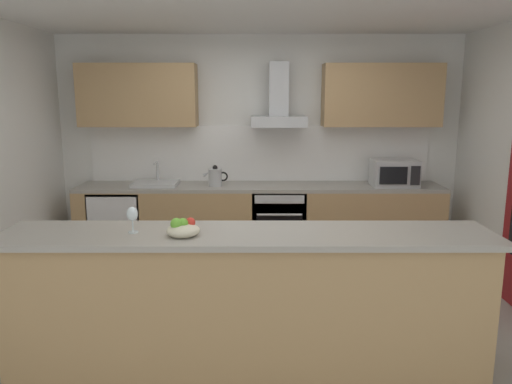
{
  "coord_description": "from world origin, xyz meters",
  "views": [
    {
      "loc": [
        -0.04,
        -3.93,
        1.92
      ],
      "look_at": [
        -0.03,
        0.47,
        1.05
      ],
      "focal_mm": 34.73,
      "sensor_mm": 36.0,
      "label": 1
    }
  ],
  "objects_px": {
    "range_hood": "(277,106)",
    "fruit_bowl": "(182,229)",
    "kettle": "(214,177)",
    "wine_glass": "(131,215)",
    "sink": "(154,183)",
    "oven": "(277,223)",
    "refrigerator": "(119,226)",
    "microwave": "(393,173)"
  },
  "relations": [
    {
      "from": "fruit_bowl",
      "to": "wine_glass",
      "type": "bearing_deg",
      "value": 168.1
    },
    {
      "from": "sink",
      "to": "wine_glass",
      "type": "distance_m",
      "value": 2.36
    },
    {
      "from": "kettle",
      "to": "wine_glass",
      "type": "bearing_deg",
      "value": -99.25
    },
    {
      "from": "kettle",
      "to": "range_hood",
      "type": "height_order",
      "value": "range_hood"
    },
    {
      "from": "oven",
      "to": "wine_glass",
      "type": "relative_size",
      "value": 4.5
    },
    {
      "from": "kettle",
      "to": "range_hood",
      "type": "relative_size",
      "value": 0.4
    },
    {
      "from": "kettle",
      "to": "wine_glass",
      "type": "height_order",
      "value": "wine_glass"
    },
    {
      "from": "oven",
      "to": "sink",
      "type": "relative_size",
      "value": 1.6
    },
    {
      "from": "refrigerator",
      "to": "wine_glass",
      "type": "height_order",
      "value": "wine_glass"
    },
    {
      "from": "oven",
      "to": "range_hood",
      "type": "bearing_deg",
      "value": 90.0
    },
    {
      "from": "refrigerator",
      "to": "oven",
      "type": "bearing_deg",
      "value": 0.09
    },
    {
      "from": "sink",
      "to": "kettle",
      "type": "xyz_separation_m",
      "value": [
        0.68,
        -0.04,
        0.08
      ]
    },
    {
      "from": "kettle",
      "to": "fruit_bowl",
      "type": "relative_size",
      "value": 1.31
    },
    {
      "from": "refrigerator",
      "to": "microwave",
      "type": "relative_size",
      "value": 1.7
    },
    {
      "from": "wine_glass",
      "to": "fruit_bowl",
      "type": "xyz_separation_m",
      "value": [
        0.35,
        -0.07,
        -0.08
      ]
    },
    {
      "from": "sink",
      "to": "oven",
      "type": "bearing_deg",
      "value": -0.45
    },
    {
      "from": "oven",
      "to": "fruit_bowl",
      "type": "relative_size",
      "value": 3.64
    },
    {
      "from": "sink",
      "to": "refrigerator",
      "type": "bearing_deg",
      "value": -178.18
    },
    {
      "from": "oven",
      "to": "fruit_bowl",
      "type": "bearing_deg",
      "value": -107.18
    },
    {
      "from": "sink",
      "to": "fruit_bowl",
      "type": "height_order",
      "value": "sink"
    },
    {
      "from": "refrigerator",
      "to": "kettle",
      "type": "relative_size",
      "value": 2.94
    },
    {
      "from": "range_hood",
      "to": "fruit_bowl",
      "type": "xyz_separation_m",
      "value": [
        -0.74,
        -2.52,
        -0.74
      ]
    },
    {
      "from": "microwave",
      "to": "fruit_bowl",
      "type": "bearing_deg",
      "value": -130.9
    },
    {
      "from": "refrigerator",
      "to": "wine_glass",
      "type": "relative_size",
      "value": 4.78
    },
    {
      "from": "microwave",
      "to": "refrigerator",
      "type": "bearing_deg",
      "value": 179.54
    },
    {
      "from": "microwave",
      "to": "range_hood",
      "type": "height_order",
      "value": "range_hood"
    },
    {
      "from": "oven",
      "to": "refrigerator",
      "type": "distance_m",
      "value": 1.83
    },
    {
      "from": "oven",
      "to": "kettle",
      "type": "distance_m",
      "value": 0.9
    },
    {
      "from": "sink",
      "to": "range_hood",
      "type": "distance_m",
      "value": 1.65
    },
    {
      "from": "range_hood",
      "to": "kettle",
      "type": "bearing_deg",
      "value": -167.16
    },
    {
      "from": "sink",
      "to": "wine_glass",
      "type": "bearing_deg",
      "value": -82.34
    },
    {
      "from": "wine_glass",
      "to": "microwave",
      "type": "bearing_deg",
      "value": 43.7
    },
    {
      "from": "refrigerator",
      "to": "sink",
      "type": "height_order",
      "value": "sink"
    },
    {
      "from": "fruit_bowl",
      "to": "oven",
      "type": "bearing_deg",
      "value": 72.82
    },
    {
      "from": "microwave",
      "to": "wine_glass",
      "type": "bearing_deg",
      "value": -136.3
    },
    {
      "from": "microwave",
      "to": "kettle",
      "type": "bearing_deg",
      "value": -179.84
    },
    {
      "from": "refrigerator",
      "to": "fruit_bowl",
      "type": "distance_m",
      "value": 2.7
    },
    {
      "from": "wine_glass",
      "to": "range_hood",
      "type": "bearing_deg",
      "value": 66.03
    },
    {
      "from": "sink",
      "to": "wine_glass",
      "type": "height_order",
      "value": "wine_glass"
    },
    {
      "from": "fruit_bowl",
      "to": "sink",
      "type": "bearing_deg",
      "value": 105.41
    },
    {
      "from": "sink",
      "to": "microwave",
      "type": "bearing_deg",
      "value": -0.82
    },
    {
      "from": "refrigerator",
      "to": "kettle",
      "type": "xyz_separation_m",
      "value": [
        1.12,
        -0.03,
        0.58
      ]
    }
  ]
}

